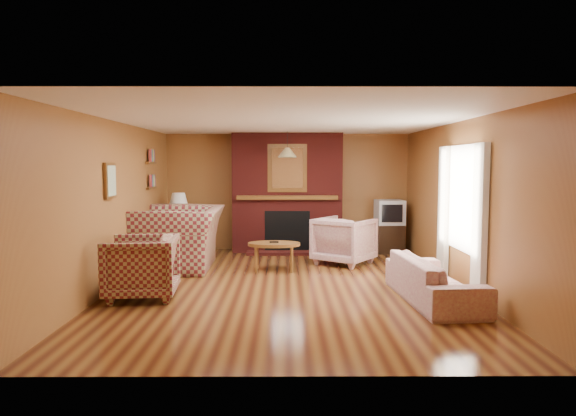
{
  "coord_description": "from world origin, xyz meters",
  "views": [
    {
      "loc": [
        -0.03,
        -7.42,
        1.78
      ],
      "look_at": [
        0.01,
        0.6,
        1.09
      ],
      "focal_mm": 32.0,
      "sensor_mm": 36.0,
      "label": 1
    }
  ],
  "objects_px": {
    "plaid_loveseat": "(179,238)",
    "coffee_table": "(274,246)",
    "plaid_armchair": "(141,267)",
    "crt_tv": "(389,212)",
    "table_lamp": "(179,207)",
    "floral_armchair": "(344,240)",
    "tv_stand": "(389,238)",
    "side_table": "(179,240)",
    "fireplace": "(287,194)",
    "floral_sofa": "(434,280)"
  },
  "relations": [
    {
      "from": "floral_sofa",
      "to": "crt_tv",
      "type": "relative_size",
      "value": 3.49
    },
    {
      "from": "plaid_loveseat",
      "to": "floral_sofa",
      "type": "height_order",
      "value": "plaid_loveseat"
    },
    {
      "from": "floral_armchair",
      "to": "table_lamp",
      "type": "xyz_separation_m",
      "value": [
        -3.12,
        0.81,
        0.54
      ]
    },
    {
      "from": "plaid_loveseat",
      "to": "tv_stand",
      "type": "height_order",
      "value": "plaid_loveseat"
    },
    {
      "from": "plaid_loveseat",
      "to": "crt_tv",
      "type": "relative_size",
      "value": 2.91
    },
    {
      "from": "fireplace",
      "to": "plaid_armchair",
      "type": "relative_size",
      "value": 2.62
    },
    {
      "from": "fireplace",
      "to": "plaid_loveseat",
      "type": "height_order",
      "value": "fireplace"
    },
    {
      "from": "fireplace",
      "to": "plaid_loveseat",
      "type": "bearing_deg",
      "value": -137.19
    },
    {
      "from": "floral_sofa",
      "to": "tv_stand",
      "type": "xyz_separation_m",
      "value": [
        0.15,
        3.67,
        0.0
      ]
    },
    {
      "from": "plaid_armchair",
      "to": "coffee_table",
      "type": "relative_size",
      "value": 1.05
    },
    {
      "from": "plaid_armchair",
      "to": "coffee_table",
      "type": "distance_m",
      "value": 2.45
    },
    {
      "from": "side_table",
      "to": "tv_stand",
      "type": "relative_size",
      "value": 1.08
    },
    {
      "from": "floral_sofa",
      "to": "crt_tv",
      "type": "distance_m",
      "value": 3.7
    },
    {
      "from": "coffee_table",
      "to": "side_table",
      "type": "height_order",
      "value": "side_table"
    },
    {
      "from": "coffee_table",
      "to": "table_lamp",
      "type": "relative_size",
      "value": 1.43
    },
    {
      "from": "crt_tv",
      "to": "fireplace",
      "type": "bearing_deg",
      "value": 174.7
    },
    {
      "from": "fireplace",
      "to": "plaid_loveseat",
      "type": "relative_size",
      "value": 1.49
    },
    {
      "from": "plaid_loveseat",
      "to": "table_lamp",
      "type": "distance_m",
      "value": 1.28
    },
    {
      "from": "fireplace",
      "to": "coffee_table",
      "type": "distance_m",
      "value": 2.1
    },
    {
      "from": "plaid_loveseat",
      "to": "side_table",
      "type": "distance_m",
      "value": 1.22
    },
    {
      "from": "plaid_armchair",
      "to": "table_lamp",
      "type": "height_order",
      "value": "table_lamp"
    },
    {
      "from": "plaid_armchair",
      "to": "tv_stand",
      "type": "height_order",
      "value": "plaid_armchair"
    },
    {
      "from": "plaid_loveseat",
      "to": "crt_tv",
      "type": "bearing_deg",
      "value": 110.17
    },
    {
      "from": "table_lamp",
      "to": "plaid_loveseat",
      "type": "bearing_deg",
      "value": -78.03
    },
    {
      "from": "coffee_table",
      "to": "table_lamp",
      "type": "xyz_separation_m",
      "value": [
        -1.87,
        1.41,
        0.54
      ]
    },
    {
      "from": "plaid_loveseat",
      "to": "side_table",
      "type": "height_order",
      "value": "plaid_loveseat"
    },
    {
      "from": "floral_armchair",
      "to": "tv_stand",
      "type": "distance_m",
      "value": 1.56
    },
    {
      "from": "plaid_armchair",
      "to": "table_lamp",
      "type": "relative_size",
      "value": 1.51
    },
    {
      "from": "crt_tv",
      "to": "tv_stand",
      "type": "bearing_deg",
      "value": 90.0
    },
    {
      "from": "fireplace",
      "to": "side_table",
      "type": "relative_size",
      "value": 3.89
    },
    {
      "from": "plaid_armchair",
      "to": "crt_tv",
      "type": "relative_size",
      "value": 1.65
    },
    {
      "from": "fireplace",
      "to": "side_table",
      "type": "distance_m",
      "value": 2.34
    },
    {
      "from": "coffee_table",
      "to": "table_lamp",
      "type": "height_order",
      "value": "table_lamp"
    },
    {
      "from": "plaid_loveseat",
      "to": "side_table",
      "type": "relative_size",
      "value": 2.61
    },
    {
      "from": "plaid_loveseat",
      "to": "coffee_table",
      "type": "xyz_separation_m",
      "value": [
        1.62,
        -0.23,
        -0.11
      ]
    },
    {
      "from": "plaid_loveseat",
      "to": "floral_armchair",
      "type": "xyz_separation_m",
      "value": [
        2.87,
        0.37,
        -0.1
      ]
    },
    {
      "from": "plaid_loveseat",
      "to": "coffee_table",
      "type": "height_order",
      "value": "plaid_loveseat"
    },
    {
      "from": "plaid_loveseat",
      "to": "table_lamp",
      "type": "height_order",
      "value": "table_lamp"
    },
    {
      "from": "tv_stand",
      "to": "fireplace",
      "type": "bearing_deg",
      "value": 171.08
    },
    {
      "from": "tv_stand",
      "to": "crt_tv",
      "type": "xyz_separation_m",
      "value": [
        -0.0,
        -0.01,
        0.53
      ]
    },
    {
      "from": "plaid_loveseat",
      "to": "fireplace",
      "type": "bearing_deg",
      "value": 131.64
    },
    {
      "from": "coffee_table",
      "to": "crt_tv",
      "type": "xyz_separation_m",
      "value": [
        2.28,
        1.76,
        0.4
      ]
    },
    {
      "from": "fireplace",
      "to": "coffee_table",
      "type": "height_order",
      "value": "fireplace"
    },
    {
      "from": "fireplace",
      "to": "floral_armchair",
      "type": "height_order",
      "value": "fireplace"
    },
    {
      "from": "tv_stand",
      "to": "crt_tv",
      "type": "height_order",
      "value": "crt_tv"
    },
    {
      "from": "plaid_loveseat",
      "to": "side_table",
      "type": "xyz_separation_m",
      "value": [
        -0.25,
        1.18,
        -0.22
      ]
    },
    {
      "from": "plaid_armchair",
      "to": "tv_stand",
      "type": "distance_m",
      "value": 5.32
    },
    {
      "from": "fireplace",
      "to": "floral_armchair",
      "type": "relative_size",
      "value": 2.6
    },
    {
      "from": "fireplace",
      "to": "floral_armchair",
      "type": "distance_m",
      "value": 1.85
    },
    {
      "from": "fireplace",
      "to": "floral_sofa",
      "type": "height_order",
      "value": "fireplace"
    }
  ]
}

